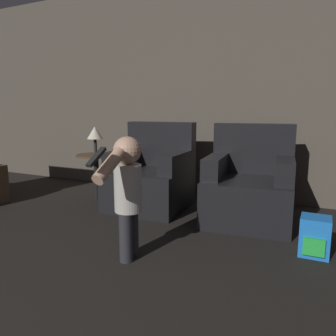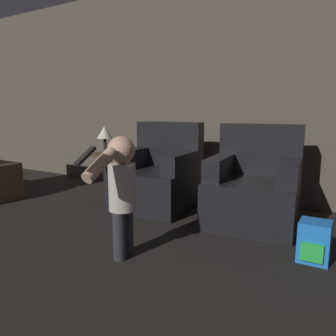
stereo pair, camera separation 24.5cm
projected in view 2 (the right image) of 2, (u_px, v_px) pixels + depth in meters
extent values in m
cube|color=#51493F|center=(201.00, 89.00, 3.97)|extent=(8.40, 0.05, 2.60)
cube|color=black|center=(156.00, 189.00, 3.53)|extent=(0.81, 0.81, 0.42)
cube|color=black|center=(169.00, 144.00, 3.72)|extent=(0.79, 0.19, 0.50)
cube|color=black|center=(132.00, 158.00, 3.63)|extent=(0.18, 0.63, 0.20)
cube|color=black|center=(182.00, 163.00, 3.33)|extent=(0.18, 0.63, 0.20)
cube|color=black|center=(252.00, 202.00, 3.00)|extent=(0.85, 0.85, 0.42)
cube|color=black|center=(260.00, 149.00, 3.20)|extent=(0.79, 0.24, 0.50)
cube|color=black|center=(220.00, 167.00, 3.08)|extent=(0.22, 0.63, 0.20)
cube|color=black|center=(290.00, 172.00, 2.82)|extent=(0.22, 0.63, 0.20)
cylinder|color=#28282D|center=(120.00, 236.00, 2.30)|extent=(0.10, 0.10, 0.35)
cylinder|color=#28282D|center=(127.00, 231.00, 2.39)|extent=(0.10, 0.10, 0.35)
cylinder|color=#B7B2A8|center=(122.00, 187.00, 2.29)|extent=(0.19, 0.19, 0.33)
sphere|color=tan|center=(121.00, 150.00, 2.24)|extent=(0.19, 0.19, 0.19)
cylinder|color=tan|center=(130.00, 185.00, 2.40)|extent=(0.08, 0.08, 0.28)
cylinder|color=tan|center=(100.00, 165.00, 2.04)|extent=(0.08, 0.28, 0.21)
cube|color=black|center=(85.00, 156.00, 1.93)|extent=(0.04, 0.16, 0.10)
cube|color=blue|center=(314.00, 241.00, 2.28)|extent=(0.21, 0.19, 0.29)
cube|color=green|center=(312.00, 253.00, 2.20)|extent=(0.14, 0.02, 0.13)
cylinder|color=black|center=(106.00, 177.00, 3.88)|extent=(0.06, 0.06, 0.52)
cylinder|color=#4C3826|center=(105.00, 154.00, 3.83)|extent=(0.44, 0.44, 0.02)
cylinder|color=#262626|center=(105.00, 146.00, 3.81)|extent=(0.04, 0.04, 0.18)
cone|color=beige|center=(105.00, 132.00, 3.78)|extent=(0.18, 0.18, 0.14)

